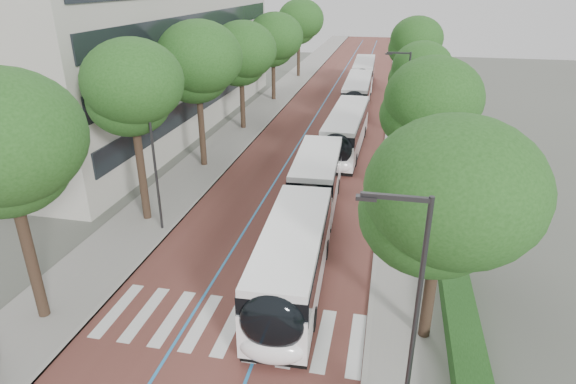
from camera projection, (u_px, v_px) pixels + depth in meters
name	position (u px, v px, depth m)	size (l,w,h in m)	color
ground	(218.00, 343.00, 18.38)	(160.00, 160.00, 0.00)	#51544C
road	(338.00, 103.00, 54.16)	(11.00, 140.00, 0.02)	brown
sidewalk_left	(274.00, 99.00, 55.57)	(4.00, 140.00, 0.12)	gray
sidewalk_right	(407.00, 106.00, 52.70)	(4.00, 140.00, 0.12)	gray
kerb_left	(290.00, 100.00, 55.21)	(0.20, 140.00, 0.14)	gray
kerb_right	(389.00, 105.00, 53.06)	(0.20, 140.00, 0.14)	gray
zebra_crossing	(231.00, 326.00, 19.23)	(10.55, 3.60, 0.01)	silver
lane_line_left	(324.00, 102.00, 54.46)	(0.12, 126.00, 0.01)	#267ABF
lane_line_right	(353.00, 104.00, 53.84)	(0.12, 126.00, 0.01)	#267ABF
office_building	(116.00, 47.00, 44.32)	(18.11, 40.00, 14.00)	#B5B2A8
hedge	(470.00, 369.00, 16.43)	(1.20, 14.00, 0.80)	#1B4016
streetlight_near	(410.00, 312.00, 12.48)	(1.82, 0.20, 8.00)	#2C2C2E
streetlight_far	(404.00, 99.00, 34.85)	(1.82, 0.20, 8.00)	#2C2C2E
lamp_post_left	(154.00, 160.00, 25.04)	(0.14, 0.14, 8.00)	#2C2C2E
trees_left	(241.00, 52.00, 42.19)	(6.36, 60.97, 9.87)	black
trees_right	(421.00, 87.00, 33.42)	(6.01, 47.90, 8.58)	black
lead_bus	(304.00, 221.00, 24.13)	(3.36, 18.49, 3.20)	black
bus_queued_0	(345.00, 132.00, 38.15)	(2.80, 12.45, 3.20)	white
bus_queued_1	(357.00, 95.00, 50.71)	(2.71, 12.43, 3.20)	white
bus_queued_2	(364.00, 74.00, 62.10)	(2.81, 12.45, 3.20)	white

